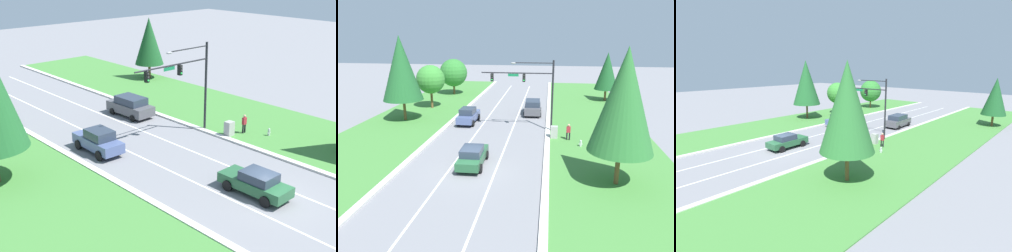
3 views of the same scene
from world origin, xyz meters
The scene contains 13 objects.
ground_plane centered at (0.00, 0.00, 0.00)m, with size 160.00×160.00×0.00m, color slate.
curb_strip_right centered at (5.65, 0.00, 0.07)m, with size 0.50×90.00×0.15m.
curb_strip_left centered at (-5.65, 0.00, 0.07)m, with size 0.50×90.00×0.15m.
lane_stripe_inner_left centered at (-1.80, 0.00, 0.00)m, with size 0.14×81.00×0.01m.
lane_stripe_inner_right centered at (1.80, 0.00, 0.00)m, with size 0.14×81.00×0.01m.
traffic_signal_mast centered at (3.80, 11.07, 5.03)m, with size 7.57×0.41×7.52m.
slate_blue_sedan centered at (-3.56, 13.03, 0.92)m, with size 2.00×4.61×1.84m.
graphite_suv centered at (3.62, 18.32, 0.94)m, with size 2.34×4.81×1.84m.
forest_sedan centered at (-0.18, 0.86, 0.81)m, with size 2.04×4.65×1.59m.
utility_cabinet centered at (6.29, 8.57, 0.64)m, with size 0.70×0.60×1.28m.
pedestrian centered at (7.66, 8.14, 0.94)m, with size 0.40×0.22×1.69m.
fire_hydrant centered at (8.72, 6.36, 0.34)m, with size 0.34×0.20×0.70m.
conifer_near_right_tree centered at (14.13, 28.07, 4.56)m, with size 3.46×3.46×7.33m.
Camera 1 is at (-21.66, -14.73, 13.91)m, focal length 50.00 mm.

